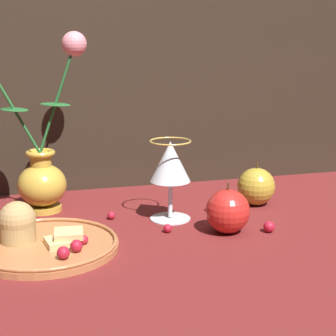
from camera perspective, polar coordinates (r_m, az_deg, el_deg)
The scene contains 10 objects.
ground_plane at distance 1.01m, azimuth -3.40°, elevation -5.51°, with size 2.40×2.40×0.00m, color maroon.
vase at distance 1.06m, azimuth -13.56°, elevation 2.19°, with size 0.22×0.09×0.33m.
plate_with_pastries at distance 0.90m, azimuth -12.95°, elevation -7.07°, with size 0.23×0.23×0.07m.
wine_glass at distance 0.99m, azimuth 0.26°, elevation 0.30°, with size 0.07×0.07×0.15m.
apple_beside_vase at distance 0.95m, azimuth 6.09°, elevation -4.39°, with size 0.07×0.07×0.09m.
apple_near_glass at distance 1.11m, azimuth 8.95°, elevation -1.87°, with size 0.07×0.07×0.09m.
berry_near_plate at distance 1.06m, azimuth 4.47°, elevation -3.93°, with size 0.02×0.02×0.02m, color #AD192D.
berry_front_center at distance 0.97m, azimuth 10.23°, elevation -5.89°, with size 0.02×0.02×0.02m, color #AD192D.
berry_by_glass_stem at distance 1.02m, azimuth -5.78°, elevation -4.82°, with size 0.01×0.01×0.01m, color #AD192D.
berry_under_candlestick at distance 0.95m, azimuth -0.03°, elevation -6.16°, with size 0.01×0.01×0.01m, color #AD192D.
Camera 1 is at (-0.20, -0.93, 0.33)m, focal length 60.00 mm.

